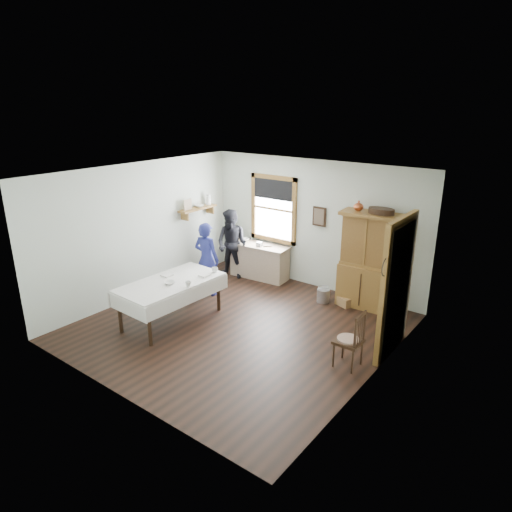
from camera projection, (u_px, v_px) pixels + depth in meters
name	position (u px, v px, depth m)	size (l,w,h in m)	color
room	(237.00, 255.00, 7.65)	(5.01, 5.01, 2.70)	black
window	(274.00, 205.00, 9.99)	(1.18, 0.07, 1.48)	white
doorway	(397.00, 284.00, 6.94)	(0.09, 1.14, 2.22)	#423A2F
wall_shelf	(199.00, 207.00, 10.09)	(0.24, 1.00, 0.44)	olive
framed_picture	(319.00, 217.00, 9.35)	(0.30, 0.04, 0.40)	black
rug_beater	(386.00, 259.00, 6.35)	(0.27, 0.27, 0.01)	black
work_counter	(260.00, 261.00, 10.24)	(1.34, 0.51, 0.77)	tan
china_hutch	(367.00, 261.00, 8.62)	(1.10, 0.52, 1.87)	olive
dining_table	(172.00, 301.00, 8.21)	(1.01, 1.92, 0.77)	white
spindle_chair	(349.00, 339.00, 6.78)	(0.42, 0.42, 0.91)	black
pail	(323.00, 295.00, 9.07)	(0.25, 0.25, 0.27)	#A0A3A9
wicker_basket	(345.00, 301.00, 8.92)	(0.31, 0.22, 0.18)	#A57E4B
woman_blue	(207.00, 262.00, 9.26)	(0.52, 0.34, 1.41)	navy
figure_dark	(232.00, 247.00, 10.16)	(0.70, 0.55, 1.44)	black
table_cup_a	(215.00, 270.00, 8.52)	(0.12, 0.12, 0.09)	white
table_cup_b	(188.00, 284.00, 7.85)	(0.10, 0.10, 0.10)	white
table_bowl	(169.00, 283.00, 7.96)	(0.21, 0.21, 0.05)	white
counter_book	(263.00, 245.00, 10.10)	(0.16, 0.21, 0.02)	brown
counter_bowl	(245.00, 239.00, 10.42)	(0.18, 0.18, 0.06)	white
shelf_bowl	(199.00, 206.00, 10.09)	(0.22, 0.22, 0.05)	white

